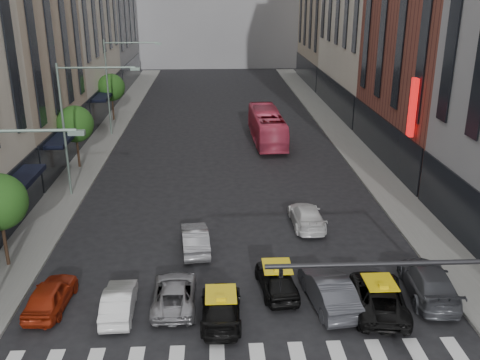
{
  "coord_description": "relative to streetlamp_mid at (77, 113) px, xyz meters",
  "views": [
    {
      "loc": [
        -0.97,
        -15.25,
        13.82
      ],
      "look_at": [
        0.38,
        11.66,
        4.0
      ],
      "focal_mm": 40.0,
      "sensor_mm": 36.0,
      "label": 1
    }
  ],
  "objects": [
    {
      "name": "sidewalk_left",
      "position": [
        -1.46,
        10.0,
        -5.83
      ],
      "size": [
        3.0,
        96.0,
        0.15
      ],
      "primitive_type": "cube",
      "color": "slate",
      "rests_on": "ground"
    },
    {
      "name": "sidewalk_right",
      "position": [
        21.54,
        10.0,
        -5.83
      ],
      "size": [
        3.0,
        96.0,
        0.15
      ],
      "primitive_type": "cube",
      "color": "slate",
      "rests_on": "ground"
    },
    {
      "name": "building_left_b",
      "position": [
        -6.96,
        8.0,
        6.1
      ],
      "size": [
        8.0,
        16.0,
        24.0
      ],
      "primitive_type": "cube",
      "color": "tan",
      "rests_on": "ground"
    },
    {
      "name": "tree_mid",
      "position": [
        -1.76,
        6.0,
        -2.25
      ],
      "size": [
        2.88,
        2.88,
        4.95
      ],
      "color": "black",
      "rests_on": "sidewalk_left"
    },
    {
      "name": "tree_far",
      "position": [
        -1.76,
        22.0,
        -2.25
      ],
      "size": [
        2.88,
        2.88,
        4.95
      ],
      "color": "black",
      "rests_on": "sidewalk_left"
    },
    {
      "name": "streetlamp_mid",
      "position": [
        0.0,
        0.0,
        0.0
      ],
      "size": [
        5.38,
        0.25,
        9.0
      ],
      "color": "gray",
      "rests_on": "sidewalk_left"
    },
    {
      "name": "streetlamp_far",
      "position": [
        0.0,
        16.0,
        0.0
      ],
      "size": [
        5.38,
        0.25,
        9.0
      ],
      "color": "gray",
      "rests_on": "sidewalk_left"
    },
    {
      "name": "liberty_sign",
      "position": [
        22.64,
        0.0,
        0.1
      ],
      "size": [
        0.3,
        0.7,
        4.0
      ],
      "color": "red",
      "rests_on": "ground"
    },
    {
      "name": "car_red",
      "position": [
        1.55,
        -13.96,
        -5.24
      ],
      "size": [
        1.83,
        4.01,
        1.33
      ],
      "primitive_type": "imported",
      "rotation": [
        0.0,
        0.0,
        3.08
      ],
      "color": "maroon",
      "rests_on": "ground"
    },
    {
      "name": "car_white_front",
      "position": [
        4.72,
        -14.56,
        -5.29
      ],
      "size": [
        1.42,
        3.77,
        1.23
      ],
      "primitive_type": "imported",
      "rotation": [
        0.0,
        0.0,
        3.17
      ],
      "color": "silver",
      "rests_on": "ground"
    },
    {
      "name": "car_silver",
      "position": [
        7.14,
        -13.97,
        -5.31
      ],
      "size": [
        2.03,
        4.31,
        1.19
      ],
      "primitive_type": "imported",
      "rotation": [
        0.0,
        0.0,
        3.15
      ],
      "color": "gray",
      "rests_on": "ground"
    },
    {
      "name": "taxi_left",
      "position": [
        9.25,
        -15.21,
        -5.28
      ],
      "size": [
        1.83,
        4.31,
        1.24
      ],
      "primitive_type": "imported",
      "rotation": [
        0.0,
        0.0,
        3.12
      ],
      "color": "black",
      "rests_on": "ground"
    },
    {
      "name": "taxi_center",
      "position": [
        11.94,
        -13.1,
        -5.23
      ],
      "size": [
        1.99,
        4.09,
        1.35
      ],
      "primitive_type": "imported",
      "rotation": [
        0.0,
        0.0,
        3.25
      ],
      "color": "black",
      "rests_on": "ground"
    },
    {
      "name": "car_grey_mid",
      "position": [
        14.18,
        -14.31,
        -5.14
      ],
      "size": [
        2.2,
        4.8,
        1.52
      ],
      "primitive_type": "imported",
      "rotation": [
        0.0,
        0.0,
        3.27
      ],
      "color": "#393A3F",
      "rests_on": "ground"
    },
    {
      "name": "taxi_right",
      "position": [
        16.36,
        -14.78,
        -5.23
      ],
      "size": [
        2.9,
        5.13,
        1.35
      ],
      "primitive_type": "imported",
      "rotation": [
        0.0,
        0.0,
        3.0
      ],
      "color": "black",
      "rests_on": "ground"
    },
    {
      "name": "car_grey_curb",
      "position": [
        19.04,
        -13.78,
        -5.17
      ],
      "size": [
        2.59,
        5.25,
        1.47
      ],
      "primitive_type": "imported",
      "rotation": [
        0.0,
        0.0,
        3.03
      ],
      "color": "#414348",
      "rests_on": "ground"
    },
    {
      "name": "car_row2_left",
      "position": [
        7.93,
        -8.57,
        -5.23
      ],
      "size": [
        1.81,
        4.21,
        1.35
      ],
      "primitive_type": "imported",
      "rotation": [
        0.0,
        0.0,
        3.24
      ],
      "color": "#949599",
      "rests_on": "ground"
    },
    {
      "name": "car_row2_right",
      "position": [
        14.62,
        -5.74,
        -5.25
      ],
      "size": [
        1.89,
        4.51,
        1.3
      ],
      "primitive_type": "imported",
      "rotation": [
        0.0,
        0.0,
        3.16
      ],
      "color": "white",
      "rests_on": "ground"
    },
    {
      "name": "bus",
      "position": [
        14.01,
        13.04,
        -4.42
      ],
      "size": [
        2.8,
        10.74,
        2.97
      ],
      "primitive_type": "imported",
      "rotation": [
        0.0,
        0.0,
        3.17
      ],
      "color": "#D33E5D",
      "rests_on": "ground"
    }
  ]
}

